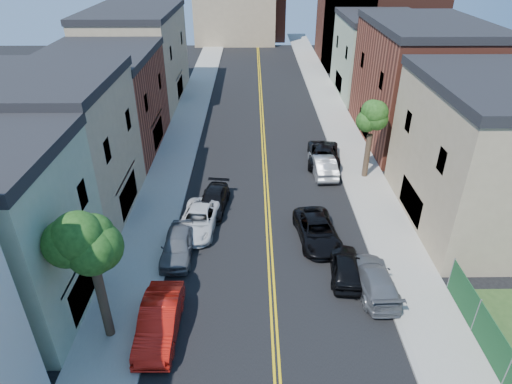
{
  "coord_description": "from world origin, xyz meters",
  "views": [
    {
      "loc": [
        -1.04,
        -0.85,
        16.58
      ],
      "look_at": [
        -0.81,
        24.25,
        2.0
      ],
      "focal_mm": 30.75,
      "sensor_mm": 36.0,
      "label": 1
    }
  ],
  "objects_px": {
    "grey_car_left": "(178,245)",
    "grey_car_right": "(375,280)",
    "red_sedan": "(160,321)",
    "white_pickup": "(198,220)",
    "dark_car_right_far": "(323,153)",
    "silver_car_right": "(323,164)",
    "black_car_left": "(213,201)",
    "black_suv_lane": "(317,231)",
    "black_car_right": "(345,266)"
  },
  "relations": [
    {
      "from": "grey_car_left",
      "to": "grey_car_right",
      "type": "relative_size",
      "value": 0.93
    },
    {
      "from": "red_sedan",
      "to": "white_pickup",
      "type": "xyz_separation_m",
      "value": [
        0.93,
        8.78,
        -0.12
      ]
    },
    {
      "from": "red_sedan",
      "to": "dark_car_right_far",
      "type": "distance_m",
      "value": 21.59
    },
    {
      "from": "grey_car_right",
      "to": "grey_car_left",
      "type": "bearing_deg",
      "value": -17.91
    },
    {
      "from": "white_pickup",
      "to": "grey_car_right",
      "type": "relative_size",
      "value": 1.04
    },
    {
      "from": "white_pickup",
      "to": "silver_car_right",
      "type": "distance_m",
      "value": 12.07
    },
    {
      "from": "black_car_left",
      "to": "black_suv_lane",
      "type": "distance_m",
      "value": 7.75
    },
    {
      "from": "grey_car_left",
      "to": "black_suv_lane",
      "type": "distance_m",
      "value": 8.62
    },
    {
      "from": "grey_car_left",
      "to": "grey_car_right",
      "type": "distance_m",
      "value": 11.43
    },
    {
      "from": "black_car_left",
      "to": "black_car_right",
      "type": "relative_size",
      "value": 1.11
    },
    {
      "from": "grey_car_left",
      "to": "silver_car_right",
      "type": "relative_size",
      "value": 0.93
    },
    {
      "from": "grey_car_left",
      "to": "silver_car_right",
      "type": "xyz_separation_m",
      "value": [
        10.14,
        10.54,
        0.03
      ]
    },
    {
      "from": "red_sedan",
      "to": "black_suv_lane",
      "type": "bearing_deg",
      "value": 41.56
    },
    {
      "from": "black_car_left",
      "to": "black_suv_lane",
      "type": "height_order",
      "value": "black_suv_lane"
    },
    {
      "from": "red_sedan",
      "to": "grey_car_left",
      "type": "bearing_deg",
      "value": 90.2
    },
    {
      "from": "silver_car_right",
      "to": "dark_car_right_far",
      "type": "xyz_separation_m",
      "value": [
        0.36,
        2.29,
        -0.01
      ]
    },
    {
      "from": "white_pickup",
      "to": "grey_car_left",
      "type": "relative_size",
      "value": 1.12
    },
    {
      "from": "dark_car_right_far",
      "to": "black_suv_lane",
      "type": "relative_size",
      "value": 1.11
    },
    {
      "from": "grey_car_right",
      "to": "dark_car_right_far",
      "type": "xyz_separation_m",
      "value": [
        -0.5,
        15.93,
        0.08
      ]
    },
    {
      "from": "black_car_right",
      "to": "grey_car_left",
      "type": "bearing_deg",
      "value": -6.06
    },
    {
      "from": "grey_car_left",
      "to": "black_car_right",
      "type": "distance_m",
      "value": 9.83
    },
    {
      "from": "grey_car_right",
      "to": "dark_car_right_far",
      "type": "distance_m",
      "value": 15.94
    },
    {
      "from": "silver_car_right",
      "to": "black_suv_lane",
      "type": "distance_m",
      "value": 9.24
    },
    {
      "from": "white_pickup",
      "to": "black_suv_lane",
      "type": "xyz_separation_m",
      "value": [
        7.57,
        -1.29,
        0.01
      ]
    },
    {
      "from": "dark_car_right_far",
      "to": "black_car_left",
      "type": "bearing_deg",
      "value": 46.97
    },
    {
      "from": "grey_car_right",
      "to": "dark_car_right_far",
      "type": "relative_size",
      "value": 0.85
    },
    {
      "from": "red_sedan",
      "to": "grey_car_right",
      "type": "height_order",
      "value": "red_sedan"
    },
    {
      "from": "black_car_right",
      "to": "dark_car_right_far",
      "type": "distance_m",
      "value": 14.83
    },
    {
      "from": "red_sedan",
      "to": "silver_car_right",
      "type": "xyz_separation_m",
      "value": [
        10.14,
        16.58,
        -0.03
      ]
    },
    {
      "from": "grey_car_left",
      "to": "dark_car_right_far",
      "type": "xyz_separation_m",
      "value": [
        10.5,
        12.83,
        0.02
      ]
    },
    {
      "from": "grey_car_right",
      "to": "black_car_right",
      "type": "height_order",
      "value": "black_car_right"
    },
    {
      "from": "grey_car_left",
      "to": "black_car_left",
      "type": "bearing_deg",
      "value": 72.22
    },
    {
      "from": "black_car_left",
      "to": "red_sedan",
      "type": "bearing_deg",
      "value": -91.29
    },
    {
      "from": "black_car_left",
      "to": "silver_car_right",
      "type": "distance_m",
      "value": 10.01
    },
    {
      "from": "black_suv_lane",
      "to": "black_car_right",
      "type": "bearing_deg",
      "value": -77.61
    },
    {
      "from": "grey_car_right",
      "to": "silver_car_right",
      "type": "relative_size",
      "value": 1.0
    },
    {
      "from": "grey_car_left",
      "to": "black_car_left",
      "type": "height_order",
      "value": "grey_car_left"
    },
    {
      "from": "black_car_right",
      "to": "white_pickup",
      "type": "bearing_deg",
      "value": -22.92
    },
    {
      "from": "grey_car_right",
      "to": "silver_car_right",
      "type": "height_order",
      "value": "silver_car_right"
    },
    {
      "from": "white_pickup",
      "to": "silver_car_right",
      "type": "height_order",
      "value": "silver_car_right"
    },
    {
      "from": "white_pickup",
      "to": "red_sedan",
      "type": "bearing_deg",
      "value": -89.9
    },
    {
      "from": "grey_car_right",
      "to": "black_suv_lane",
      "type": "relative_size",
      "value": 0.95
    },
    {
      "from": "grey_car_right",
      "to": "black_car_right",
      "type": "relative_size",
      "value": 1.16
    },
    {
      "from": "grey_car_right",
      "to": "black_suv_lane",
      "type": "bearing_deg",
      "value": -63.37
    },
    {
      "from": "grey_car_right",
      "to": "silver_car_right",
      "type": "distance_m",
      "value": 13.68
    },
    {
      "from": "red_sedan",
      "to": "grey_car_right",
      "type": "distance_m",
      "value": 11.38
    },
    {
      "from": "black_car_right",
      "to": "black_car_left",
      "type": "bearing_deg",
      "value": -36.48
    },
    {
      "from": "silver_car_right",
      "to": "grey_car_left",
      "type": "bearing_deg",
      "value": 43.28
    },
    {
      "from": "grey_car_right",
      "to": "black_car_right",
      "type": "bearing_deg",
      "value": -41.61
    },
    {
      "from": "black_suv_lane",
      "to": "grey_car_left",
      "type": "bearing_deg",
      "value": -176.2
    }
  ]
}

